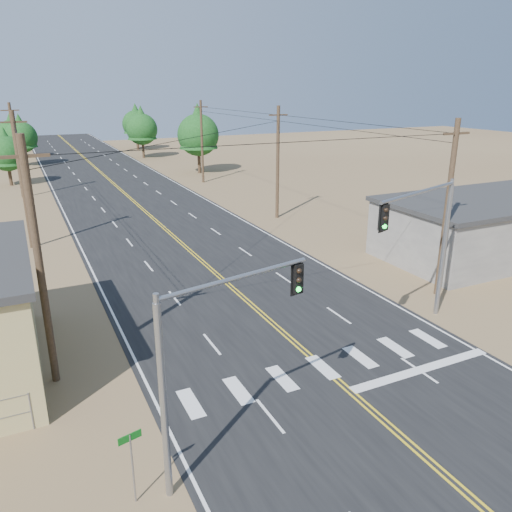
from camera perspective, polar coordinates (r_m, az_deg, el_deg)
ground at (r=17.63m, az=23.26°, el=-24.01°), size 220.00×220.00×0.00m
road at (r=40.95m, az=-9.34°, el=2.18°), size 15.00×200.00×0.02m
building_right at (r=39.30m, az=24.93°, el=2.96°), size 15.00×8.00×4.00m
utility_pole_left_near at (r=20.80m, az=-23.53°, el=-0.85°), size 1.80×0.30×10.00m
utility_pole_left_mid at (r=40.30m, az=-25.16°, el=7.85°), size 1.80×0.30×10.00m
utility_pole_left_far at (r=60.12m, az=-25.74°, el=10.85°), size 1.80×0.30×10.00m
utility_pole_right_near at (r=29.77m, az=20.99°, el=5.06°), size 1.80×0.30×10.00m
utility_pole_right_mid at (r=45.58m, az=2.50°, el=10.67°), size 1.80×0.30×10.00m
utility_pole_right_far at (r=63.79m, az=-6.20°, el=12.91°), size 1.80×0.30×10.00m
signal_mast_left at (r=14.69m, az=-5.51°, el=-10.49°), size 5.20×1.29×6.51m
signal_mast_right at (r=25.37m, az=19.14°, el=2.65°), size 6.21×2.36×7.26m
street_sign at (r=15.65m, az=-14.02°, el=-21.39°), size 0.69×0.20×2.38m
tree_left_near at (r=68.35m, az=-26.67°, el=10.79°), size 4.24×4.24×7.06m
tree_left_mid at (r=84.99m, az=-25.31°, el=12.49°), size 4.67×4.67×7.79m
tree_left_far at (r=95.26m, az=-26.16°, el=12.74°), size 4.46×4.46×7.43m
tree_right_near at (r=70.93m, az=-6.64°, el=14.04°), size 5.69×5.69×9.49m
tree_right_mid at (r=88.31m, az=-12.95°, el=14.28°), size 5.18×5.18×8.63m
tree_right_far at (r=100.47m, az=-13.55°, el=14.73°), size 5.17×5.17×8.62m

